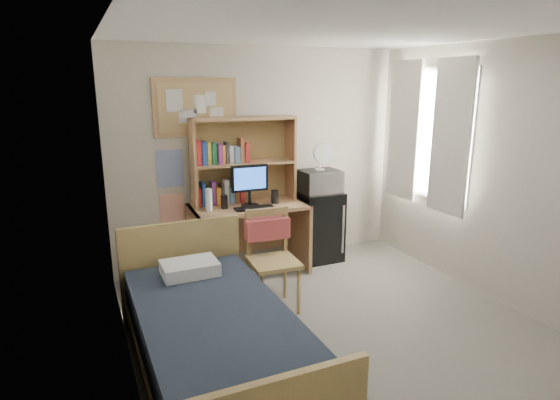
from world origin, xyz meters
name	(u,v)px	position (x,y,z in m)	size (l,w,h in m)	color
floor	(349,340)	(0.00, 0.00, -0.01)	(3.60, 4.20, 0.02)	slate
ceiling	(362,26)	(0.00, 0.00, 2.60)	(3.60, 4.20, 0.02)	white
wall_back	(261,158)	(0.00, 2.10, 1.30)	(3.60, 0.04, 2.60)	beige
wall_left	(124,222)	(-1.80, 0.00, 1.30)	(0.04, 4.20, 2.60)	beige
wall_right	(515,178)	(1.80, 0.00, 1.30)	(0.04, 4.20, 2.60)	beige
window_unit	(428,134)	(1.75, 1.20, 1.60)	(0.10, 1.40, 1.70)	white
curtain_left	(451,138)	(1.72, 0.80, 1.60)	(0.04, 0.55, 1.70)	white
curtain_right	(404,131)	(1.72, 1.60, 1.60)	(0.04, 0.55, 1.70)	white
bulletin_board	(195,107)	(-0.78, 2.08, 1.92)	(0.94, 0.03, 0.64)	tan
poster_wave	(170,169)	(-1.10, 2.09, 1.25)	(0.30, 0.01, 0.42)	#2A4CA9
poster_japan	(172,209)	(-1.10, 2.09, 0.78)	(0.28, 0.01, 0.36)	#E24E28
desk	(249,239)	(-0.30, 1.75, 0.41)	(1.33, 0.66, 0.83)	tan
desk_chair	(274,261)	(-0.39, 0.79, 0.50)	(0.50, 0.50, 1.00)	tan
mini_fridge	(318,225)	(0.65, 1.82, 0.44)	(0.51, 0.51, 0.88)	black
bed	(216,349)	(-1.25, -0.14, 0.29)	(1.07, 2.14, 0.59)	black
hutch	(244,160)	(-0.29, 1.90, 1.32)	(1.20, 0.31, 0.98)	tan
monitor	(250,187)	(-0.30, 1.69, 1.05)	(0.42, 0.03, 0.45)	black
keyboard	(254,208)	(-0.30, 1.55, 0.84)	(0.44, 0.14, 0.02)	black
speaker_left	(224,202)	(-0.60, 1.70, 0.91)	(0.06, 0.06, 0.15)	black
speaker_right	(275,197)	(0.00, 1.68, 0.91)	(0.06, 0.06, 0.16)	black
water_bottle	(209,200)	(-0.78, 1.67, 0.95)	(0.07, 0.07, 0.25)	white
hoodie	(267,229)	(-0.37, 0.99, 0.77)	(0.45, 0.14, 0.21)	#CC4D4E
microwave	(320,181)	(0.65, 1.80, 1.01)	(0.47, 0.36, 0.27)	#B9B9BE
desk_fan	(320,158)	(0.65, 1.80, 1.30)	(0.24, 0.24, 0.30)	white
pillow	(190,268)	(-1.25, 0.61, 0.64)	(0.47, 0.33, 0.11)	white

